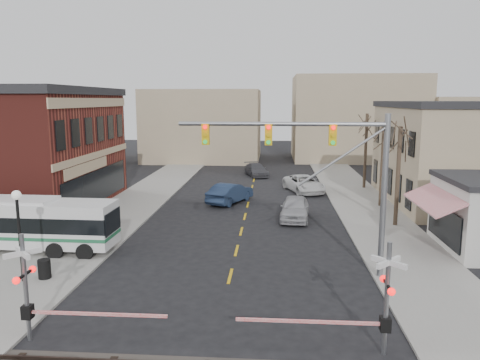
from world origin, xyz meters
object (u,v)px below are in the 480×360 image
object	(u,v)px
car_b	(230,193)
pedestrian_near	(80,238)
transit_bus	(16,223)
rr_crossing_west	(37,289)
traffic_signal_mast	(327,162)
pedestrian_far	(66,224)
car_a	(295,208)
car_d	(256,170)
rr_crossing_east	(374,300)
car_c	(304,184)
street_lamp	(18,217)
trash_bin	(44,269)

from	to	relation	value
car_b	pedestrian_near	size ratio (longest dim) A/B	2.67
transit_bus	rr_crossing_west	bearing A→B (deg)	-57.15
traffic_signal_mast	car_b	xyz separation A→B (m)	(-6.13, 16.40, -4.89)
traffic_signal_mast	pedestrian_far	distance (m)	16.70
traffic_signal_mast	car_a	world-z (taller)	traffic_signal_mast
car_a	pedestrian_far	world-z (taller)	pedestrian_far
car_d	car_b	bearing A→B (deg)	-113.92
rr_crossing_east	car_c	world-z (taller)	rr_crossing_east
rr_crossing_west	traffic_signal_mast	bearing A→B (deg)	32.77
traffic_signal_mast	street_lamp	world-z (taller)	traffic_signal_mast
street_lamp	car_a	size ratio (longest dim) A/B	0.88
car_d	pedestrian_near	bearing A→B (deg)	-124.07
car_c	transit_bus	bearing A→B (deg)	-151.26
pedestrian_near	car_a	bearing A→B (deg)	-40.88
traffic_signal_mast	rr_crossing_west	bearing A→B (deg)	-147.23
rr_crossing_west	trash_bin	bearing A→B (deg)	115.18
car_a	pedestrian_far	xyz separation A→B (m)	(-14.33, -6.23, 0.22)
car_b	pedestrian_far	world-z (taller)	pedestrian_far
car_c	rr_crossing_west	bearing A→B (deg)	-129.70
transit_bus	car_d	bearing A→B (deg)	65.46
rr_crossing_west	pedestrian_near	distance (m)	9.40
traffic_signal_mast	street_lamp	size ratio (longest dim) A/B	2.26
street_lamp	trash_bin	xyz separation A→B (m)	(0.87, 0.39, -2.66)
car_a	car_b	xyz separation A→B (m)	(-5.21, 5.20, 0.00)
rr_crossing_west	transit_bus	bearing A→B (deg)	122.85
traffic_signal_mast	pedestrian_near	size ratio (longest dim) A/B	5.16
trash_bin	car_d	world-z (taller)	car_d
transit_bus	pedestrian_far	world-z (taller)	transit_bus
car_a	street_lamp	bearing A→B (deg)	-130.62
car_a	car_b	distance (m)	7.36
trash_bin	car_d	xyz separation A→B (m)	(9.04, 32.16, 0.12)
pedestrian_far	pedestrian_near	bearing A→B (deg)	-101.37
street_lamp	car_c	size ratio (longest dim) A/B	0.78
car_c	car_b	bearing A→B (deg)	-159.69
car_b	pedestrian_near	xyz separation A→B (m)	(-7.01, -14.31, 0.23)
rr_crossing_east	pedestrian_far	world-z (taller)	rr_crossing_east
car_b	car_a	bearing A→B (deg)	159.81
car_b	car_c	distance (m)	8.36
traffic_signal_mast	car_c	world-z (taller)	traffic_signal_mast
transit_bus	car_a	xyz separation A→B (m)	(16.26, 8.41, -0.83)
transit_bus	car_a	bearing A→B (deg)	27.33
transit_bus	car_d	size ratio (longest dim) A/B	2.37
car_b	car_d	world-z (taller)	car_b
traffic_signal_mast	street_lamp	xyz separation A→B (m)	(-14.35, -1.83, -2.49)
rr_crossing_east	street_lamp	world-z (taller)	street_lamp
trash_bin	pedestrian_near	size ratio (longest dim) A/B	0.48
trash_bin	pedestrian_far	size ratio (longest dim) A/B	0.49
traffic_signal_mast	rr_crossing_east	xyz separation A→B (m)	(0.91, -7.03, -3.77)
traffic_signal_mast	rr_crossing_west	world-z (taller)	traffic_signal_mast
transit_bus	car_c	distance (m)	25.77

